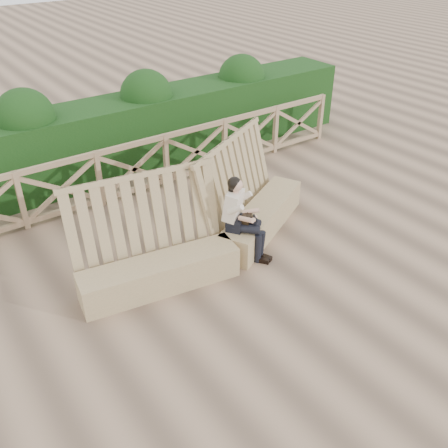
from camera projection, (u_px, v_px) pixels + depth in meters
ground at (244, 285)px, 7.46m from camera, size 60.00×60.00×0.00m
bench at (212, 233)px, 7.92m from camera, size 4.56×1.77×1.62m
woman at (241, 215)px, 7.73m from camera, size 0.64×0.82×1.38m
guardrail at (134, 169)px, 9.59m from camera, size 10.10×0.09×1.10m
hedge at (106, 140)px, 10.32m from camera, size 12.00×1.20×1.50m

